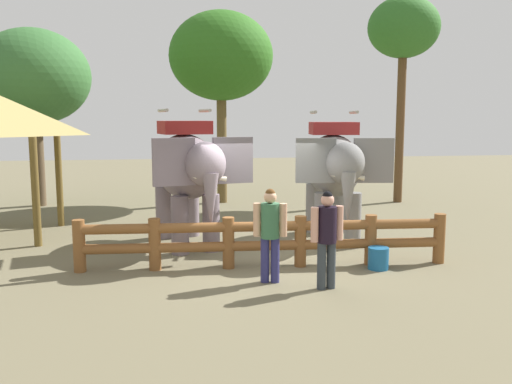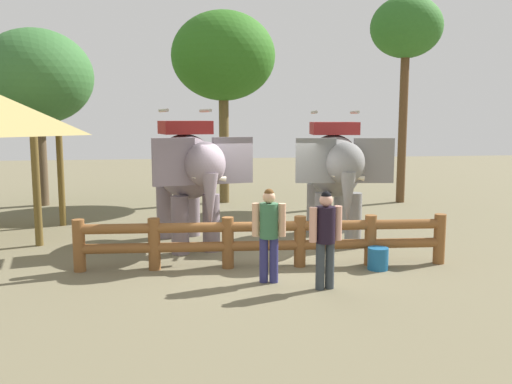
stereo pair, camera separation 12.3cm
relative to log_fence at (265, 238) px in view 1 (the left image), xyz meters
name	(u,v)px [view 1 (the left image)]	position (x,y,z in m)	size (l,w,h in m)	color
ground_plane	(263,264)	(0.00, 0.22, -0.60)	(60.00, 60.00, 0.00)	#6B6349
log_fence	(265,238)	(0.00, 0.00, 0.00)	(7.61, 0.70, 1.05)	brown
elephant_near_left	(188,170)	(-1.47, 2.07, 1.22)	(2.39, 3.87, 3.25)	slate
elephant_center	(334,169)	(2.07, 2.06, 1.20)	(2.13, 3.80, 3.21)	gray
tourist_woman_in_black	(327,233)	(0.85, -1.56, 0.42)	(0.62, 0.40, 1.76)	#2F373E
tourist_man_in_blue	(270,229)	(-0.08, -1.03, 0.42)	(0.61, 0.41, 1.76)	navy
tree_far_left	(221,57)	(-0.07, 8.73, 4.55)	(3.64, 3.64, 6.74)	brown
tree_back_center	(34,77)	(-6.41, 8.95, 3.79)	(3.78, 3.78, 6.03)	brown
tree_far_right	(404,31)	(6.26, 7.84, 5.45)	(2.49, 2.49, 7.24)	brown
feed_bucket	(378,258)	(2.25, -0.50, -0.38)	(0.41, 0.41, 0.45)	#19598C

